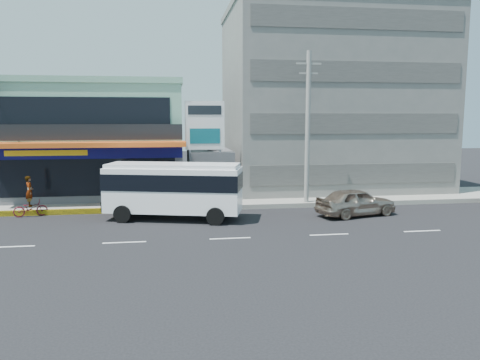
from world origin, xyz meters
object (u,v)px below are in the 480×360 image
satellite_dish (210,150)px  utility_pole_near (308,128)px  sedan (356,202)px  concrete_building (329,103)px  billboard (205,131)px  shop_building (99,142)px  minibus (174,186)px  motorcycle_rider (30,203)px

satellite_dish → utility_pole_near: size_ratio=0.15×
satellite_dish → sedan: satellite_dish is taller
concrete_building → billboard: size_ratio=2.32×
utility_pole_near → shop_building: bearing=154.9°
shop_building → minibus: (5.36, -9.19, -2.07)m
concrete_building → utility_pole_near: bearing=-117.8°
billboard → utility_pole_near: bearing=-15.5°
utility_pole_near → satellite_dish: bearing=149.0°
billboard → motorcycle_rider: 11.57m
shop_building → concrete_building: size_ratio=0.77×
satellite_dish → motorcycle_rider: 12.14m
utility_pole_near → motorcycle_rider: (-17.04, -0.60, -4.35)m
minibus → utility_pole_near: bearing=17.0°
utility_pole_near → motorcycle_rider: utility_pole_near is taller
shop_building → satellite_dish: (8.00, -2.95, -0.42)m
concrete_building → billboard: (-10.50, -5.80, -2.07)m
shop_building → satellite_dish: 8.54m
concrete_building → motorcycle_rider: size_ratio=6.62×
satellite_dish → sedan: bearing=-40.1°
satellite_dish → sedan: size_ratio=0.31×
concrete_building → satellite_dish: concrete_building is taller
shop_building → concrete_building: bearing=3.4°
motorcycle_rider → billboard: bearing=12.8°
satellite_dish → motorcycle_rider: (-11.04, -4.20, -2.78)m
concrete_building → minibus: (-12.64, -10.24, -5.08)m
minibus → sedan: bearing=-3.1°
shop_building → utility_pole_near: 15.50m
sedan → satellite_dish: bearing=35.4°
sedan → shop_building: bearing=44.3°
shop_building → minibus: 10.83m
billboard → utility_pole_near: size_ratio=0.69×
satellite_dish → concrete_building: bearing=21.8°
utility_pole_near → motorcycle_rider: 17.60m
satellite_dish → motorcycle_rider: bearing=-159.2°
billboard → utility_pole_near: utility_pole_near is taller
sedan → motorcycle_rider: bearing=67.7°
minibus → motorcycle_rider: 8.72m
satellite_dish → minibus: size_ratio=0.19×
satellite_dish → motorcycle_rider: satellite_dish is taller
concrete_building → satellite_dish: bearing=-158.2°
shop_building → utility_pole_near: size_ratio=1.24×
concrete_building → utility_pole_near: size_ratio=1.60×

